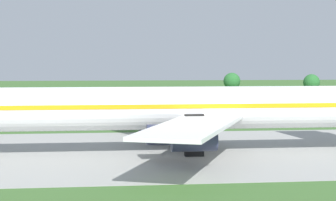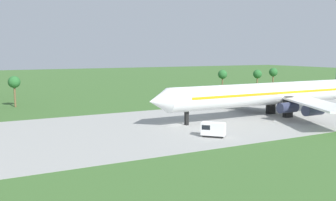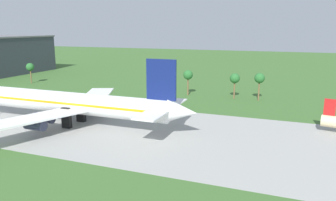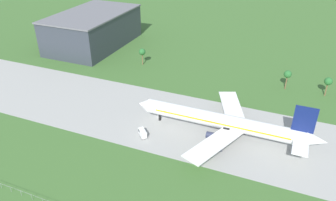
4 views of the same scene
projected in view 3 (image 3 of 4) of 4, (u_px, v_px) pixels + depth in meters
The scene contains 2 objects.
jet_airliner at pixel (69, 103), 86.55m from camera, with size 70.98×52.80×18.30m.
palm_tree_row at pixel (168, 74), 126.65m from camera, with size 105.96×3.60×9.83m.
Camera 3 is at (82.60, -70.87, 25.39)m, focal length 35.00 mm.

